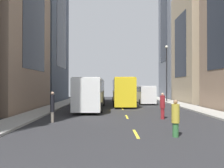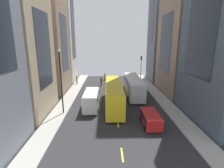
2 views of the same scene
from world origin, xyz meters
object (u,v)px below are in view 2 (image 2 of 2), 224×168
(traffic_light_near_corner, at_px, (141,64))
(city_bus_white, at_px, (133,85))
(car_red_0, at_px, (151,118))
(pedestrian_crossing_near, at_px, (136,79))
(delivery_van_white, at_px, (91,99))
(pedestrian_waiting_curb, at_px, (101,81))
(streetcar_yellow, at_px, (114,93))
(pedestrian_walking_far, at_px, (77,79))
(pedestrian_crossing_mid, at_px, (105,77))

(traffic_light_near_corner, bearing_deg, city_bus_white, 73.36)
(city_bus_white, bearing_deg, traffic_light_near_corner, -106.64)
(car_red_0, height_order, pedestrian_crossing_near, pedestrian_crossing_near)
(delivery_van_white, distance_m, pedestrian_waiting_curb, 13.92)
(streetcar_yellow, xyz_separation_m, delivery_van_white, (3.40, 0.98, -0.61))
(car_red_0, distance_m, pedestrian_walking_far, 24.23)
(streetcar_yellow, bearing_deg, pedestrian_crossing_near, -112.06)
(city_bus_white, relative_size, traffic_light_near_corner, 1.90)
(pedestrian_waiting_curb, relative_size, pedestrian_walking_far, 0.97)
(pedestrian_waiting_curb, height_order, traffic_light_near_corner, traffic_light_near_corner)
(delivery_van_white, height_order, traffic_light_near_corner, traffic_light_near_corner)
(streetcar_yellow, relative_size, delivery_van_white, 2.11)
(streetcar_yellow, xyz_separation_m, traffic_light_near_corner, (-7.67, -18.39, 2.20))
(car_red_0, height_order, pedestrian_waiting_curb, pedestrian_waiting_curb)
(city_bus_white, distance_m, delivery_van_white, 9.77)
(pedestrian_crossing_near, bearing_deg, delivery_van_white, -124.11)
(delivery_van_white, distance_m, car_red_0, 9.51)
(car_red_0, bearing_deg, streetcar_yellow, -57.92)
(pedestrian_walking_far, bearing_deg, streetcar_yellow, -117.32)
(pedestrian_crossing_mid, bearing_deg, streetcar_yellow, -127.05)
(pedestrian_waiting_curb, bearing_deg, car_red_0, -102.34)
(pedestrian_crossing_near, bearing_deg, pedestrian_crossing_mid, 147.80)
(car_red_0, distance_m, pedestrian_crossing_near, 21.06)
(pedestrian_waiting_curb, bearing_deg, pedestrian_crossing_near, -21.10)
(delivery_van_white, height_order, pedestrian_walking_far, delivery_van_white)
(streetcar_yellow, bearing_deg, pedestrian_walking_far, -60.16)
(pedestrian_crossing_mid, bearing_deg, city_bus_white, -109.10)
(pedestrian_crossing_near, bearing_deg, car_red_0, -97.46)
(car_red_0, height_order, pedestrian_crossing_mid, pedestrian_crossing_mid)
(traffic_light_near_corner, bearing_deg, streetcar_yellow, 67.35)
(pedestrian_crossing_mid, bearing_deg, traffic_light_near_corner, -42.45)
(pedestrian_crossing_near, bearing_deg, pedestrian_walking_far, 177.50)
(pedestrian_walking_far, xyz_separation_m, traffic_light_near_corner, (-15.80, -4.21, 3.06))
(delivery_van_white, relative_size, pedestrian_crossing_near, 2.73)
(pedestrian_walking_far, height_order, traffic_light_near_corner, traffic_light_near_corner)
(city_bus_white, relative_size, delivery_van_white, 1.91)
(delivery_van_white, bearing_deg, pedestrian_crossing_near, -121.05)
(pedestrian_crossing_mid, bearing_deg, pedestrian_crossing_near, -71.19)
(pedestrian_crossing_mid, bearing_deg, delivery_van_white, -137.31)
(pedestrian_crossing_mid, distance_m, pedestrian_crossing_near, 8.50)
(car_red_0, relative_size, pedestrian_crossing_near, 1.94)
(pedestrian_walking_far, height_order, pedestrian_crossing_near, pedestrian_walking_far)
(pedestrian_walking_far, bearing_deg, pedestrian_crossing_mid, -23.89)
(streetcar_yellow, height_order, pedestrian_crossing_near, streetcar_yellow)
(streetcar_yellow, height_order, pedestrian_walking_far, streetcar_yellow)
(pedestrian_waiting_curb, distance_m, traffic_light_near_corner, 11.91)
(car_red_0, relative_size, traffic_light_near_corner, 0.70)
(pedestrian_crossing_mid, bearing_deg, car_red_0, -119.05)
(city_bus_white, distance_m, pedestrian_crossing_mid, 14.03)
(city_bus_white, relative_size, pedestrian_waiting_curb, 5.58)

